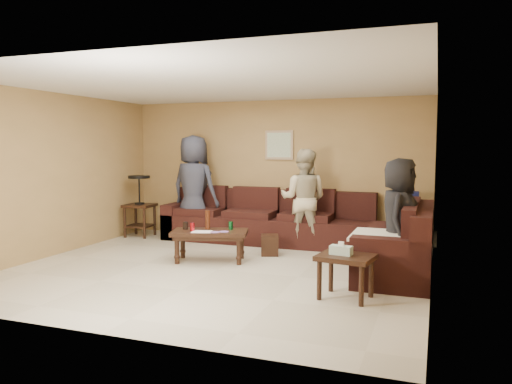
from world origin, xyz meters
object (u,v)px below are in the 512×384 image
Objects in this scene: coffee_table at (210,235)px; side_table_right at (345,261)px; end_table_left at (140,205)px; person_middle at (304,199)px; person_right at (399,219)px; waste_bin at (270,245)px; sectional_sofa at (304,232)px; person_left at (194,187)px.

side_table_right is (2.17, -1.12, 0.03)m from coffee_table.
end_table_left is at bearing 149.57° from side_table_right.
person_middle reaches higher than side_table_right.
person_right reaches higher than end_table_left.
side_table_right is 2.34m from waste_bin.
sectional_sofa is 3.25m from end_table_left.
end_table_left is at bearing -2.17° from person_middle.
end_table_left is at bearing 15.87° from person_left.
coffee_table is at bearing 132.01° from person_left.
person_left is at bearing 140.41° from side_table_right.
sectional_sofa is 7.07× the size of side_table_right.
person_middle is 1.07× the size of person_right.
end_table_left reaches higher than side_table_right.
end_table_left is 0.69× the size of person_middle.
coffee_table is 1.01m from waste_bin.
sectional_sofa is 1.57m from coffee_table.
person_middle is at bearing 105.66° from sectional_sofa.
person_middle is (-1.12, 2.50, 0.40)m from side_table_right.
waste_bin is at bearing 73.10° from person_right.
end_table_left is 0.61× the size of person_left.
sectional_sofa reaches higher than side_table_right.
coffee_table is 2.52m from end_table_left.
side_table_right is 0.35× the size of person_left.
coffee_table reaches higher than side_table_right.
sectional_sofa is 3.03× the size of person_right.
person_left is (-2.16, 0.44, 0.61)m from sectional_sofa.
waste_bin is at bearing -14.15° from end_table_left.
end_table_left is 3.15m from person_middle.
end_table_left is (-3.22, 0.30, 0.27)m from sectional_sofa.
waste_bin is (-1.48, 1.80, -0.26)m from side_table_right.
person_left is 2.09m from person_middle.
person_right reaches higher than waste_bin.
person_left is at bearing 153.87° from waste_bin.
end_table_left is 0.74× the size of person_right.
end_table_left is 2.91m from waste_bin.
person_middle is (0.35, 0.69, 0.66)m from waste_bin.
waste_bin is 1.02m from person_middle.
sectional_sofa is at bearing 115.29° from side_table_right.
person_left is (1.06, 0.14, 0.34)m from end_table_left.
person_left is (-1.03, 1.53, 0.55)m from coffee_table.
person_right is (1.96, -0.71, 0.61)m from waste_bin.
coffee_table is at bearing 50.75° from person_middle.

